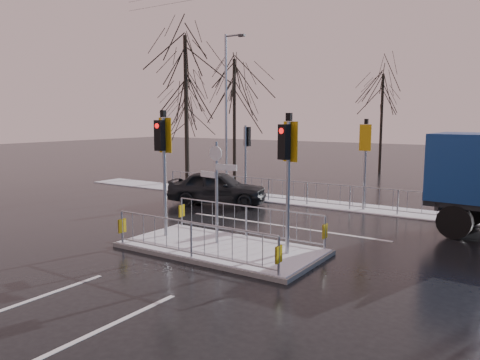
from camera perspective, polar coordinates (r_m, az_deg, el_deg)
The scene contains 11 objects.
ground at distance 14.07m, azimuth -2.32°, elevation -8.57°, with size 120.00×120.00×0.00m, color black.
snow_verge at distance 21.45m, azimuth 11.25°, elevation -3.00°, with size 30.00×2.00×0.04m, color white.
lane_markings at distance 13.82m, azimuth -3.14°, elevation -8.87°, with size 8.00×11.38×0.01m.
traffic_island at distance 13.99m, azimuth -2.34°, elevation -7.01°, with size 6.00×3.04×4.15m.
far_kerb_fixtures at distance 20.72m, azimuth 11.54°, elevation -0.58°, with size 18.00×0.65×3.83m.
car_far_lane at distance 21.28m, azimuth -2.77°, elevation -0.92°, with size 1.80×4.46×1.52m, color black.
tree_near_a at distance 28.74m, azimuth -6.64°, elevation 11.95°, with size 4.75×4.75×8.97m.
tree_near_b at distance 28.37m, azimuth -0.70°, elevation 10.11°, with size 4.00×4.00×7.55m.
tree_near_c at distance 31.86m, azimuth -6.45°, elevation 8.63°, with size 3.50×3.50×6.61m.
tree_far_a at distance 34.42m, azimuth 16.93°, elevation 8.81°, with size 3.75×3.75×7.08m.
street_lamp_left at distance 24.99m, azimuth -1.59°, elevation 8.94°, with size 1.25×0.18×8.20m.
Camera 1 is at (7.92, -10.95, 3.93)m, focal length 35.00 mm.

